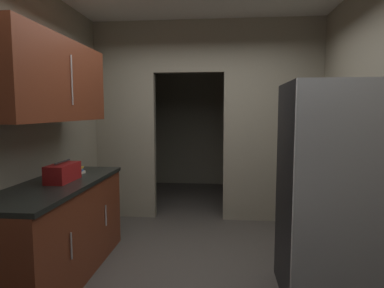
# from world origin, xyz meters

# --- Properties ---
(ground) EXTENTS (20.00, 20.00, 0.00)m
(ground) POSITION_xyz_m (0.00, 0.00, 0.00)
(ground) COLOR #47423D
(kitchen_partition) EXTENTS (3.18, 0.12, 2.80)m
(kitchen_partition) POSITION_xyz_m (0.07, 1.75, 1.51)
(kitchen_partition) COLOR gray
(kitchen_partition) RESTS_ON ground
(adjoining_room_shell) EXTENTS (3.18, 2.36, 2.80)m
(adjoining_room_shell) POSITION_xyz_m (0.00, 3.38, 1.40)
(adjoining_room_shell) COLOR gray
(adjoining_room_shell) RESTS_ON ground
(refrigerator) EXTENTS (0.82, 0.79, 1.78)m
(refrigerator) POSITION_xyz_m (1.16, -0.17, 0.89)
(refrigerator) COLOR black
(refrigerator) RESTS_ON ground
(lower_cabinet_run) EXTENTS (0.64, 1.77, 0.90)m
(lower_cabinet_run) POSITION_xyz_m (-1.27, -0.07, 0.45)
(lower_cabinet_run) COLOR maroon
(lower_cabinet_run) RESTS_ON ground
(upper_cabinet_counterside) EXTENTS (0.36, 1.59, 0.73)m
(upper_cabinet_counterside) POSITION_xyz_m (-1.27, -0.07, 1.83)
(upper_cabinet_counterside) COLOR maroon
(boombox) EXTENTS (0.20, 0.39, 0.19)m
(boombox) POSITION_xyz_m (-1.24, -0.01, 0.98)
(boombox) COLOR maroon
(boombox) RESTS_ON lower_cabinet_run
(book_stack) EXTENTS (0.15, 0.16, 0.07)m
(book_stack) POSITION_xyz_m (-1.27, 0.35, 0.93)
(book_stack) COLOR beige
(book_stack) RESTS_ON lower_cabinet_run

